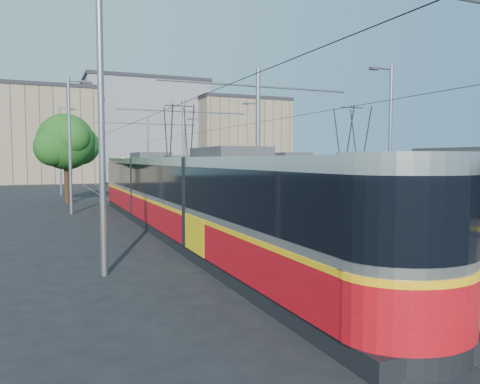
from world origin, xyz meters
name	(u,v)px	position (x,y,z in m)	size (l,w,h in m)	color
ground	(370,267)	(0.00, 0.00, 0.00)	(160.00, 160.00, 0.00)	black
platform	(198,208)	(0.00, 17.00, 0.15)	(4.00, 50.00, 0.30)	gray
tactile_strip_left	(175,206)	(-1.45, 17.00, 0.30)	(0.70, 50.00, 0.01)	gray
tactile_strip_right	(219,205)	(1.45, 17.00, 0.30)	(0.70, 50.00, 0.01)	gray
rails	(198,210)	(0.00, 17.00, 0.02)	(8.71, 70.00, 0.03)	gray
track_arrow	(324,312)	(-3.60, -3.00, 0.01)	(1.20, 5.00, 0.01)	silver
tram_left	(179,195)	(-3.60, 8.28, 1.71)	(2.43, 29.28, 5.50)	black
tram_right	(351,190)	(3.60, 5.93, 1.86)	(2.43, 30.31, 5.50)	black
catenary	(212,137)	(0.00, 14.15, 4.52)	(9.20, 70.00, 7.00)	slate
street_lamps	(180,146)	(0.00, 21.00, 4.18)	(15.18, 38.22, 8.00)	slate
shelter	(236,193)	(0.29, 11.33, 1.46)	(0.68, 1.04, 2.22)	black
tree	(70,143)	(-7.14, 25.40, 4.43)	(4.51, 4.17, 6.55)	#382314
building_left	(34,135)	(-10.00, 60.00, 6.56)	(16.32, 12.24, 13.11)	gray
building_centre	(143,131)	(6.00, 64.00, 7.78)	(18.36, 14.28, 15.54)	gray
building_right	(239,139)	(20.00, 58.00, 6.41)	(14.28, 10.20, 12.80)	gray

